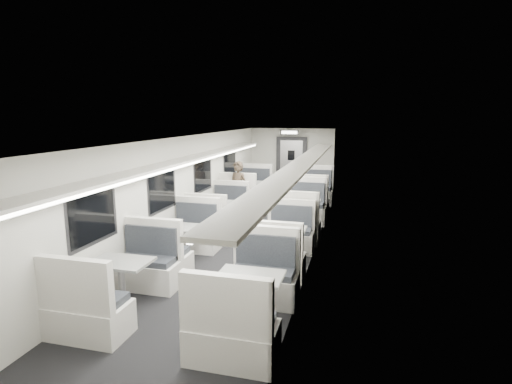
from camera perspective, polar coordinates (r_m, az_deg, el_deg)
The scene contains 19 objects.
room at distance 8.71m, azimuth -1.39°, elevation -0.10°, with size 3.24×12.24×2.64m.
booth_left_a at distance 12.48m, azimuth -1.34°, elevation -0.36°, with size 1.16×2.36×1.26m.
booth_left_b at distance 10.16m, azimuth -5.19°, elevation -3.32°, with size 1.02×2.07×1.11m.
booth_left_c at distance 8.06m, azimuth -10.91°, elevation -7.28°, with size 1.04×2.11×1.13m.
booth_left_d at distance 6.44m, azimuth -18.61°, elevation -12.35°, with size 1.06×2.15×1.15m.
booth_right_a at distance 12.29m, azimuth 7.93°, elevation -0.64°, with size 1.16×2.35×1.26m.
booth_right_b at distance 9.97m, azimuth 6.31°, elevation -3.39°, with size 1.13×2.30×1.23m.
booth_right_c at distance 7.91m, azimuth 4.00°, elevation -7.55°, with size 1.00×2.03×1.09m.
booth_right_d at distance 5.63m, azimuth -0.85°, elevation -15.20°, with size 1.07×2.17×1.16m.
passenger at distance 11.16m, azimuth -2.60°, elevation 0.29°, with size 0.59×0.39×1.61m, color black.
window_a at distance 12.33m, azimuth -3.73°, elevation 3.86°, with size 0.02×1.18×0.84m, color black.
window_b at distance 10.29m, azimuth -7.55°, elevation 2.36°, with size 0.02×1.18×0.84m, color black.
window_c at distance 8.32m, azimuth -13.22°, elevation 0.13°, with size 0.02×1.18×0.84m, color black.
window_d at distance 6.50m, azimuth -22.21°, elevation -3.41°, with size 0.02×1.18×0.84m, color black.
luggage_rack_left at distance 8.75m, azimuth -9.84°, elevation 4.54°, with size 0.46×10.40×0.09m.
luggage_rack_right at distance 8.06m, azimuth 6.57°, elevation 4.08°, with size 0.46×10.40×0.09m.
vestibule_door at distance 14.46m, azimuth 5.06°, elevation 3.65°, with size 1.10×0.13×2.10m.
exit_sign at distance 13.88m, azimuth 4.81°, elevation 8.49°, with size 0.62×0.12×0.16m.
wall_notice at distance 14.30m, azimuth 8.07°, elevation 5.36°, with size 0.32×0.02×0.40m, color silver.
Camera 1 is at (2.34, -8.22, 2.87)m, focal length 28.00 mm.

